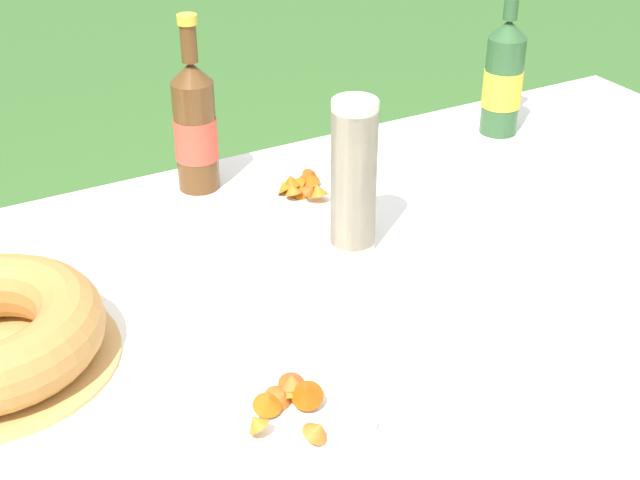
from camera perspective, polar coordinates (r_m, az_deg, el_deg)
garden_table at (r=1.38m, az=4.98°, el=-5.36°), size 1.84×1.09×0.74m
tablecloth at (r=1.35m, az=5.07°, el=-3.64°), size 1.85×1.10×0.10m
cup_stack at (r=1.38m, az=2.08°, el=4.01°), size 0.07×0.07×0.25m
cider_bottle_green at (r=1.85m, az=11.66°, el=10.16°), size 0.08×0.08×0.32m
cider_bottle_amber at (r=1.59m, az=-8.00°, el=7.22°), size 0.08×0.08×0.32m
snack_plate_near at (r=1.60m, az=-0.56°, el=3.47°), size 0.22×0.22×0.05m
snack_plate_left at (r=1.10m, az=-2.04°, el=-10.78°), size 0.22×0.22×0.06m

